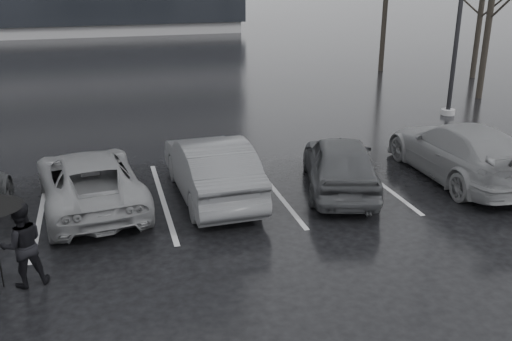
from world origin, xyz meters
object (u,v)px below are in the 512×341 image
object	(u,v)px
car_west_a	(211,167)
tree_east	(492,0)
pedestrian_right	(22,245)
car_east	(460,151)
tree_ne	(482,5)
car_west_b	(90,180)
car_main	(340,163)

from	to	relation	value
car_west_a	tree_east	bearing A→B (deg)	-151.97
car_west_a	pedestrian_right	world-z (taller)	pedestrian_right
car_east	tree_ne	bearing A→B (deg)	-124.91
tree_east	car_east	bearing A→B (deg)	-128.53
car_west_b	car_main	bearing A→B (deg)	167.43
car_west_b	tree_ne	distance (m)	21.80
car_west_b	tree_east	world-z (taller)	tree_east
car_west_a	pedestrian_right	xyz separation A→B (m)	(-3.98, -3.14, 0.03)
pedestrian_right	car_west_a	bearing A→B (deg)	-155.13
car_east	car_main	bearing A→B (deg)	0.53
car_main	tree_ne	world-z (taller)	tree_ne
car_main	car_west_a	size ratio (longest dim) A/B	0.91
pedestrian_right	tree_ne	size ratio (longest dim) A/B	0.22
car_west_a	car_west_b	world-z (taller)	car_west_a
car_west_a	tree_east	size ratio (longest dim) A/B	0.57
car_main	pedestrian_right	bearing A→B (deg)	37.32
car_main	tree_east	bearing A→B (deg)	-124.30
car_west_b	car_east	world-z (taller)	car_east
car_main	car_west_a	bearing A→B (deg)	9.12
tree_ne	pedestrian_right	bearing A→B (deg)	-142.92
pedestrian_right	tree_ne	bearing A→B (deg)	-156.35
car_west_b	tree_east	distance (m)	17.82
car_west_b	tree_east	bearing A→B (deg)	-161.99
car_east	tree_ne	xyz separation A→B (m)	(8.92, 12.06, 2.76)
car_west_a	tree_east	world-z (taller)	tree_east
car_main	pedestrian_right	world-z (taller)	pedestrian_right
car_west_a	car_main	bearing A→B (deg)	170.39
pedestrian_right	tree_east	xyz separation A→B (m)	(16.98, 10.72, 3.21)
car_west_a	tree_east	distance (m)	15.40
tree_ne	car_east	bearing A→B (deg)	-126.48
car_west_a	tree_east	xyz separation A→B (m)	(13.00, 7.58, 3.25)
car_east	car_west_b	bearing A→B (deg)	-2.36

